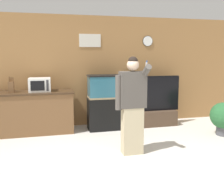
{
  "coord_description": "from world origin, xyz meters",
  "views": [
    {
      "loc": [
        -0.97,
        -2.98,
        1.69
      ],
      "look_at": [
        0.16,
        1.74,
        1.05
      ],
      "focal_mm": 40.0,
      "sensor_mm": 36.0,
      "label": 1
    }
  ],
  "objects_px": {
    "knife_block": "(11,87)",
    "potted_plant": "(224,117)",
    "aquarium_on_stand": "(106,102)",
    "microwave": "(40,85)",
    "tv_on_stand": "(154,111)",
    "person_standing": "(132,104)",
    "counter_island": "(34,112)"
  },
  "relations": [
    {
      "from": "knife_block",
      "to": "person_standing",
      "type": "height_order",
      "value": "person_standing"
    },
    {
      "from": "knife_block",
      "to": "tv_on_stand",
      "type": "xyz_separation_m",
      "value": [
        3.2,
        -0.06,
        -0.68
      ]
    },
    {
      "from": "counter_island",
      "to": "microwave",
      "type": "relative_size",
      "value": 3.76
    },
    {
      "from": "potted_plant",
      "to": "person_standing",
      "type": "bearing_deg",
      "value": -167.28
    },
    {
      "from": "microwave",
      "to": "potted_plant",
      "type": "bearing_deg",
      "value": -16.73
    },
    {
      "from": "aquarium_on_stand",
      "to": "potted_plant",
      "type": "height_order",
      "value": "aquarium_on_stand"
    },
    {
      "from": "counter_island",
      "to": "aquarium_on_stand",
      "type": "xyz_separation_m",
      "value": [
        1.58,
        -0.07,
        0.17
      ]
    },
    {
      "from": "counter_island",
      "to": "potted_plant",
      "type": "height_order",
      "value": "counter_island"
    },
    {
      "from": "aquarium_on_stand",
      "to": "person_standing",
      "type": "relative_size",
      "value": 0.75
    },
    {
      "from": "tv_on_stand",
      "to": "potted_plant",
      "type": "relative_size",
      "value": 1.8
    },
    {
      "from": "microwave",
      "to": "knife_block",
      "type": "height_order",
      "value": "knife_block"
    },
    {
      "from": "knife_block",
      "to": "potted_plant",
      "type": "xyz_separation_m",
      "value": [
        4.32,
        -1.1,
        -0.63
      ]
    },
    {
      "from": "microwave",
      "to": "potted_plant",
      "type": "xyz_separation_m",
      "value": [
        3.74,
        -1.13,
        -0.65
      ]
    },
    {
      "from": "tv_on_stand",
      "to": "person_standing",
      "type": "xyz_separation_m",
      "value": [
        -1.07,
        -1.54,
        0.52
      ]
    },
    {
      "from": "counter_island",
      "to": "potted_plant",
      "type": "bearing_deg",
      "value": -15.77
    },
    {
      "from": "knife_block",
      "to": "person_standing",
      "type": "bearing_deg",
      "value": -36.7
    },
    {
      "from": "knife_block",
      "to": "potted_plant",
      "type": "bearing_deg",
      "value": -14.27
    },
    {
      "from": "knife_block",
      "to": "aquarium_on_stand",
      "type": "distance_m",
      "value": 2.05
    },
    {
      "from": "microwave",
      "to": "tv_on_stand",
      "type": "xyz_separation_m",
      "value": [
        2.62,
        -0.08,
        -0.71
      ]
    },
    {
      "from": "counter_island",
      "to": "tv_on_stand",
      "type": "distance_m",
      "value": 2.77
    },
    {
      "from": "knife_block",
      "to": "aquarium_on_stand",
      "type": "relative_size",
      "value": 0.27
    },
    {
      "from": "knife_block",
      "to": "potted_plant",
      "type": "relative_size",
      "value": 0.47
    },
    {
      "from": "microwave",
      "to": "tv_on_stand",
      "type": "distance_m",
      "value": 2.72
    },
    {
      "from": "knife_block",
      "to": "microwave",
      "type": "bearing_deg",
      "value": 2.66
    },
    {
      "from": "tv_on_stand",
      "to": "microwave",
      "type": "bearing_deg",
      "value": 178.2
    },
    {
      "from": "aquarium_on_stand",
      "to": "person_standing",
      "type": "distance_m",
      "value": 1.54
    },
    {
      "from": "aquarium_on_stand",
      "to": "potted_plant",
      "type": "xyz_separation_m",
      "value": [
        2.31,
        -1.02,
        -0.22
      ]
    },
    {
      "from": "counter_island",
      "to": "knife_block",
      "type": "height_order",
      "value": "knife_block"
    },
    {
      "from": "counter_island",
      "to": "microwave",
      "type": "xyz_separation_m",
      "value": [
        0.15,
        0.03,
        0.6
      ]
    },
    {
      "from": "potted_plant",
      "to": "microwave",
      "type": "bearing_deg",
      "value": 163.27
    },
    {
      "from": "counter_island",
      "to": "tv_on_stand",
      "type": "relative_size",
      "value": 1.35
    },
    {
      "from": "microwave",
      "to": "person_standing",
      "type": "relative_size",
      "value": 0.27
    }
  ]
}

